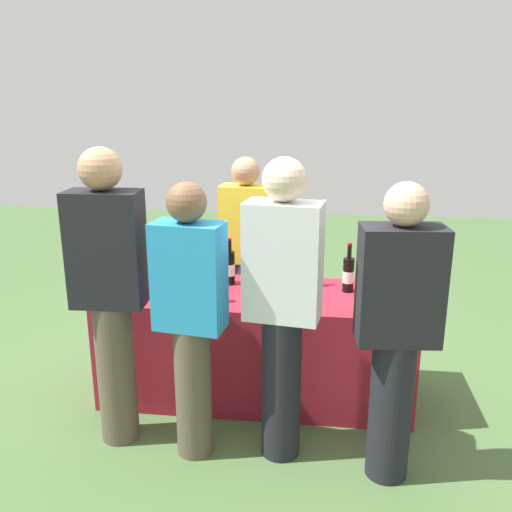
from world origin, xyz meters
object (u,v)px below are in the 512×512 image
object	(u,v)px
wine_glass_2	(199,283)
wine_glass_3	(219,287)
wine_glass_0	(153,283)
guest_1	(191,314)
wine_bottle_7	(348,274)
wine_bottle_4	(248,270)
wine_bottle_6	(305,271)
wine_bottle_5	(273,275)
guest_2	(283,303)
guest_3	(397,328)
server_pouring	(246,252)
wine_glass_4	(289,285)
guest_0	(110,289)
wine_bottle_0	(158,268)
wine_glass_1	(169,282)
wine_bottle_3	(230,267)
wine_bottle_1	(187,270)
wine_glass_5	(301,287)
wine_bottle_2	(215,267)

from	to	relation	value
wine_glass_2	wine_glass_3	bearing A→B (deg)	-18.98
wine_glass_0	guest_1	distance (m)	0.62
guest_1	wine_bottle_7	bearing A→B (deg)	50.34
wine_bottle_4	wine_bottle_6	size ratio (longest dim) A/B	1.09
wine_bottle_4	wine_bottle_5	size ratio (longest dim) A/B	1.13
wine_bottle_4	guest_2	world-z (taller)	guest_2
guest_3	wine_bottle_5	bearing A→B (deg)	125.14
server_pouring	wine_bottle_4	bearing A→B (deg)	103.96
wine_glass_4	wine_bottle_5	bearing A→B (deg)	122.62
guest_2	wine_glass_4	bearing A→B (deg)	97.99
guest_0	wine_glass_3	bearing A→B (deg)	34.80
wine_bottle_0	wine_glass_1	bearing A→B (deg)	-56.60
wine_glass_0	wine_glass_1	bearing A→B (deg)	29.85
wine_glass_4	wine_glass_0	bearing A→B (deg)	-175.19
wine_bottle_3	wine_glass_3	size ratio (longest dim) A/B	2.36
wine_glass_0	wine_bottle_5	bearing A→B (deg)	18.35
wine_bottle_0	wine_glass_1	world-z (taller)	wine_bottle_0
wine_bottle_4	wine_bottle_5	world-z (taller)	wine_bottle_4
wine_bottle_1	wine_bottle_3	size ratio (longest dim) A/B	0.93
wine_glass_2	wine_bottle_3	bearing A→B (deg)	62.53
server_pouring	guest_1	bearing A→B (deg)	88.64
wine_bottle_0	guest_2	size ratio (longest dim) A/B	0.20
wine_bottle_6	wine_glass_0	bearing A→B (deg)	-159.91
wine_bottle_4	wine_glass_5	xyz separation A→B (m)	(0.36, -0.24, -0.02)
wine_bottle_0	wine_glass_1	distance (m)	0.24
wine_bottle_5	guest_0	bearing A→B (deg)	-141.93
wine_bottle_4	guest_0	distance (m)	0.98
wine_bottle_3	wine_bottle_5	xyz separation A→B (m)	(0.30, -0.08, -0.01)
wine_bottle_6	wine_glass_2	distance (m)	0.73
wine_bottle_7	wine_glass_1	xyz separation A→B (m)	(-1.14, -0.22, -0.02)
wine_glass_2	guest_3	size ratio (longest dim) A/B	0.09
guest_0	wine_bottle_0	bearing A→B (deg)	81.89
wine_bottle_1	wine_glass_2	bearing A→B (deg)	-60.66
wine_bottle_2	guest_0	size ratio (longest dim) A/B	0.19
wine_glass_3	guest_1	distance (m)	0.50
wine_bottle_4	wine_bottle_6	world-z (taller)	wine_bottle_4
wine_glass_2	wine_bottle_4	bearing A→B (deg)	40.21
wine_glass_4	wine_glass_3	bearing A→B (deg)	-168.67
wine_bottle_5	wine_glass_1	xyz separation A→B (m)	(-0.65, -0.19, -0.01)
wine_glass_3	guest_0	world-z (taller)	guest_0
wine_bottle_0	wine_glass_2	distance (m)	0.40
wine_glass_3	wine_bottle_5	bearing A→B (deg)	39.60
wine_bottle_4	wine_glass_0	distance (m)	0.64
wine_bottle_7	guest_0	world-z (taller)	guest_0
wine_bottle_2	guest_3	size ratio (longest dim) A/B	0.21
wine_bottle_1	wine_glass_5	xyz separation A→B (m)	(0.78, -0.24, -0.00)
wine_bottle_2	wine_bottle_4	distance (m)	0.24
wine_bottle_2	wine_bottle_6	world-z (taller)	wine_bottle_2
wine_glass_3	guest_3	size ratio (longest dim) A/B	0.09
wine_bottle_6	wine_glass_1	world-z (taller)	wine_bottle_6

